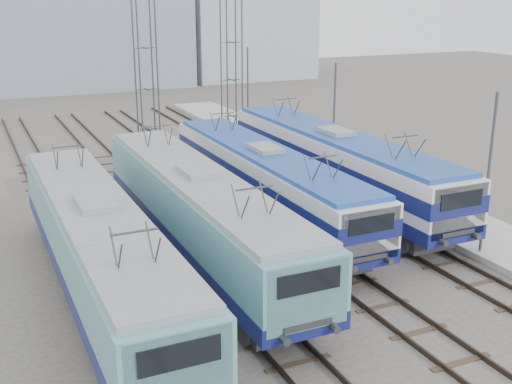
% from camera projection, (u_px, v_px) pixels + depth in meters
% --- Properties ---
extents(ground, '(160.00, 160.00, 0.00)m').
position_uv_depth(ground, '(328.00, 319.00, 21.96)').
color(ground, '#514C47').
extents(platform, '(4.00, 70.00, 0.30)m').
position_uv_depth(platform, '(419.00, 207.00, 32.93)').
color(platform, '#9E9E99').
rests_on(platform, ground).
extents(locomotive_far_left, '(2.87, 18.15, 3.42)m').
position_uv_depth(locomotive_far_left, '(100.00, 247.00, 22.29)').
color(locomotive_far_left, '#121955').
rests_on(locomotive_far_left, ground).
extents(locomotive_center_left, '(2.91, 18.40, 3.46)m').
position_uv_depth(locomotive_center_left, '(200.00, 210.00, 25.98)').
color(locomotive_center_left, '#121955').
rests_on(locomotive_center_left, ground).
extents(locomotive_center_right, '(2.78, 17.60, 3.31)m').
position_uv_depth(locomotive_center_right, '(267.00, 178.00, 30.50)').
color(locomotive_center_right, '#121955').
rests_on(locomotive_center_right, ground).
extents(locomotive_far_right, '(2.96, 18.74, 3.52)m').
position_uv_depth(locomotive_far_right, '(337.00, 161.00, 33.13)').
color(locomotive_far_right, '#121955').
rests_on(locomotive_far_right, ground).
extents(catenary_tower_west, '(4.50, 1.20, 12.00)m').
position_uv_depth(catenary_tower_west, '(146.00, 62.00, 39.06)').
color(catenary_tower_west, '#3F4247').
rests_on(catenary_tower_west, ground).
extents(catenary_tower_east, '(4.50, 1.20, 12.00)m').
position_uv_depth(catenary_tower_east, '(231.00, 55.00, 43.39)').
color(catenary_tower_east, '#3F4247').
rests_on(catenary_tower_east, ground).
extents(mast_front, '(0.12, 0.12, 7.00)m').
position_uv_depth(mast_front, '(488.00, 178.00, 26.09)').
color(mast_front, '#3F4247').
rests_on(mast_front, ground).
extents(mast_mid, '(0.12, 0.12, 7.00)m').
position_uv_depth(mast_mid, '(334.00, 125.00, 36.50)').
color(mast_mid, '#3F4247').
rests_on(mast_mid, ground).
extents(mast_rear, '(0.12, 0.12, 7.00)m').
position_uv_depth(mast_rear, '(248.00, 96.00, 46.90)').
color(mast_rear, '#3F4247').
rests_on(mast_rear, ground).
extents(building_center, '(22.00, 14.00, 18.00)m').
position_uv_depth(building_center, '(86.00, 8.00, 74.63)').
color(building_center, gray).
rests_on(building_center, ground).
extents(building_east, '(16.00, 12.00, 12.00)m').
position_uv_depth(building_east, '(243.00, 30.00, 83.52)').
color(building_east, '#9DA5B0').
rests_on(building_east, ground).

